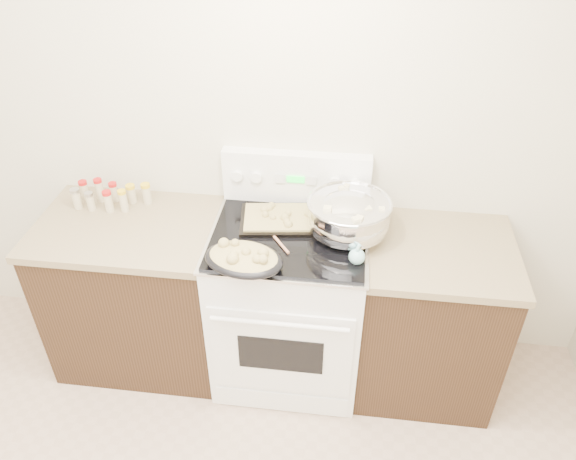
# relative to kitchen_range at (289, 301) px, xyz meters

# --- Properties ---
(room_shell) EXTENTS (4.10, 3.60, 2.75)m
(room_shell) POSITION_rel_kitchen_range_xyz_m (-0.35, -1.42, 1.21)
(room_shell) COLOR beige
(room_shell) RESTS_ON ground
(counter_left) EXTENTS (0.93, 0.67, 0.92)m
(counter_left) POSITION_rel_kitchen_range_xyz_m (-0.83, 0.01, -0.03)
(counter_left) COLOR black
(counter_left) RESTS_ON ground
(counter_right) EXTENTS (0.73, 0.67, 0.92)m
(counter_right) POSITION_rel_kitchen_range_xyz_m (0.73, 0.01, -0.03)
(counter_right) COLOR black
(counter_right) RESTS_ON ground
(kitchen_range) EXTENTS (0.78, 0.73, 1.22)m
(kitchen_range) POSITION_rel_kitchen_range_xyz_m (0.00, 0.00, 0.00)
(kitchen_range) COLOR white
(kitchen_range) RESTS_ON ground
(mixing_bowl) EXTENTS (0.46, 0.46, 0.24)m
(mixing_bowl) POSITION_rel_kitchen_range_xyz_m (0.28, 0.04, 0.55)
(mixing_bowl) COLOR silver
(mixing_bowl) RESTS_ON kitchen_range
(roasting_pan) EXTENTS (0.41, 0.32, 0.11)m
(roasting_pan) POSITION_rel_kitchen_range_xyz_m (-0.17, -0.28, 0.50)
(roasting_pan) COLOR black
(roasting_pan) RESTS_ON kitchen_range
(baking_sheet) EXTENTS (0.43, 0.33, 0.06)m
(baking_sheet) POSITION_rel_kitchen_range_xyz_m (-0.06, 0.09, 0.47)
(baking_sheet) COLOR black
(baking_sheet) RESTS_ON kitchen_range
(wooden_spoon) EXTENTS (0.16, 0.21, 0.04)m
(wooden_spoon) POSITION_rel_kitchen_range_xyz_m (-0.09, -0.13, 0.46)
(wooden_spoon) COLOR tan
(wooden_spoon) RESTS_ON kitchen_range
(blue_ladle) EXTENTS (0.10, 0.26, 0.09)m
(blue_ladle) POSITION_rel_kitchen_range_xyz_m (0.33, -0.17, 0.49)
(blue_ladle) COLOR #89C7CD
(blue_ladle) RESTS_ON kitchen_range
(spice_jars) EXTENTS (0.40, 0.15, 0.13)m
(spice_jars) POSITION_rel_kitchen_range_xyz_m (-0.97, 0.16, 0.49)
(spice_jars) COLOR #BFB28C
(spice_jars) RESTS_ON counter_left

